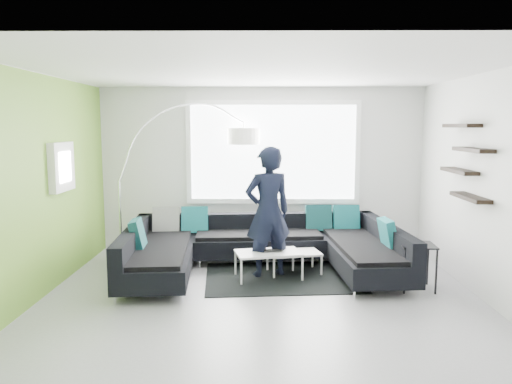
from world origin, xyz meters
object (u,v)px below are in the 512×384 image
Objects in this scene: sectional_sofa at (262,250)px; laptop at (274,251)px; arc_lamp at (119,182)px; side_table at (417,267)px; person at (268,212)px; coffee_table at (281,263)px.

sectional_sofa is 13.11× the size of laptop.
arc_lamp reaches higher than sectional_sofa.
side_table is 0.33× the size of person.
sectional_sofa reaches higher than side_table.
sectional_sofa reaches higher than coffee_table.
sectional_sofa is 0.33m from coffee_table.
arc_lamp reaches higher than person.
person is 6.03× the size of laptop.
arc_lamp is at bearing 160.88° from side_table.
person is 0.56m from laptop.
arc_lamp is 2.81m from laptop.
arc_lamp is 1.35× the size of person.
sectional_sofa is 1.61× the size of arc_lamp.
sectional_sofa is 3.46× the size of coffee_table.
sectional_sofa is at bearing 157.18° from coffee_table.
side_table is (1.76, -0.58, 0.11)m from coffee_table.
coffee_table is at bearing -31.61° from arc_lamp.
side_table is 1.93m from laptop.
laptop is (0.08, -0.14, -0.54)m from person.
laptop is (2.45, -1.06, -0.87)m from arc_lamp.
sectional_sofa is 2.17× the size of person.
person reaches higher than side_table.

